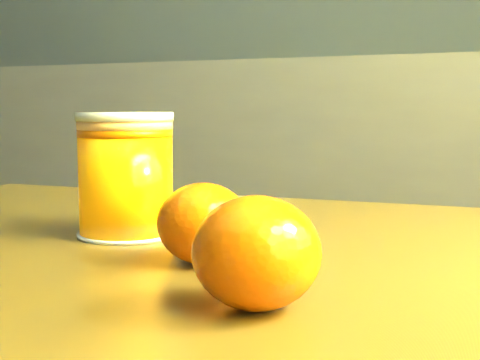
% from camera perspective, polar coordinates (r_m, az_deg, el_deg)
% --- Properties ---
extents(kitchen_counter, '(3.15, 0.60, 0.90)m').
position_cam_1_polar(kitchen_counter, '(2.23, -8.52, -2.33)').
color(kitchen_counter, '#4F5055').
rests_on(kitchen_counter, ground).
extents(juice_glass, '(0.08, 0.08, 0.10)m').
position_cam_1_polar(juice_glass, '(0.56, -9.71, 0.41)').
color(juice_glass, orange).
rests_on(juice_glass, table).
extents(orange_front, '(0.08, 0.08, 0.06)m').
position_cam_1_polar(orange_front, '(0.35, 1.42, -6.22)').
color(orange_front, '#DD5704').
rests_on(orange_front, table).
extents(orange_back, '(0.08, 0.08, 0.06)m').
position_cam_1_polar(orange_back, '(0.45, -3.16, -3.70)').
color(orange_back, '#DD5704').
rests_on(orange_back, table).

